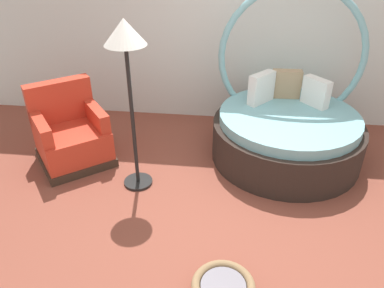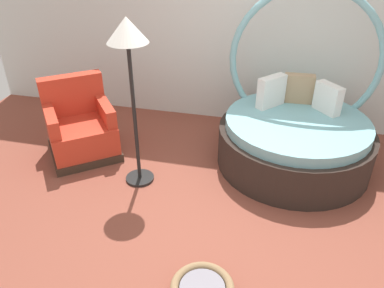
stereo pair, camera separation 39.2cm
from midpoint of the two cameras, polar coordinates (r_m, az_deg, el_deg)
ground_plane at (r=3.90m, az=2.41°, el=-10.45°), size 8.00×8.00×0.02m
back_wall at (r=5.24m, az=4.87°, el=18.25°), size 8.00×0.12×2.83m
round_daybed at (r=4.66m, az=11.92°, el=2.57°), size 1.79×1.79×2.01m
red_armchair at (r=4.80m, az=-20.18°, el=1.16°), size 1.12×1.12×0.94m
pet_basket at (r=3.17m, az=0.99°, el=-21.21°), size 0.51×0.51×0.13m
floor_lamp at (r=3.65m, az=-13.12°, el=13.69°), size 0.40×0.40×1.82m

